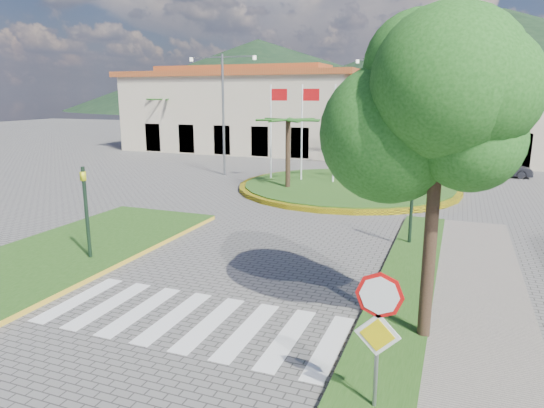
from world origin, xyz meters
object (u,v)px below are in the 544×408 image
(deciduous_tree, at_px, (440,108))
(car_dark_a, at_px, (369,161))
(car_dark_b, at_px, (505,169))
(stop_sign, at_px, (378,321))
(white_van, at_px, (241,146))
(roundabout_island, at_px, (347,186))

(deciduous_tree, bearing_deg, car_dark_a, 102.75)
(car_dark_a, height_order, car_dark_b, car_dark_b)
(stop_sign, relative_size, deciduous_tree, 0.39)
(car_dark_a, relative_size, car_dark_b, 0.92)
(deciduous_tree, relative_size, car_dark_b, 2.03)
(white_van, height_order, car_dark_b, white_van)
(stop_sign, xyz_separation_m, car_dark_a, (-5.22, 28.77, -1.27))
(roundabout_island, bearing_deg, car_dark_a, 92.14)
(deciduous_tree, relative_size, car_dark_a, 2.20)
(white_van, relative_size, car_dark_a, 1.37)
(white_van, distance_m, car_dark_a, 14.57)
(roundabout_island, distance_m, white_van, 20.04)
(white_van, height_order, car_dark_a, white_van)
(stop_sign, relative_size, car_dark_b, 0.79)
(car_dark_b, bearing_deg, roundabout_island, 130.13)
(roundabout_island, relative_size, deciduous_tree, 1.87)
(roundabout_island, xyz_separation_m, white_van, (-13.62, 14.70, 0.41))
(white_van, distance_m, car_dark_b, 23.48)
(car_dark_b, bearing_deg, stop_sign, 170.03)
(car_dark_b, bearing_deg, deciduous_tree, 170.41)
(car_dark_b, bearing_deg, white_van, 71.57)
(stop_sign, distance_m, car_dark_a, 29.27)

